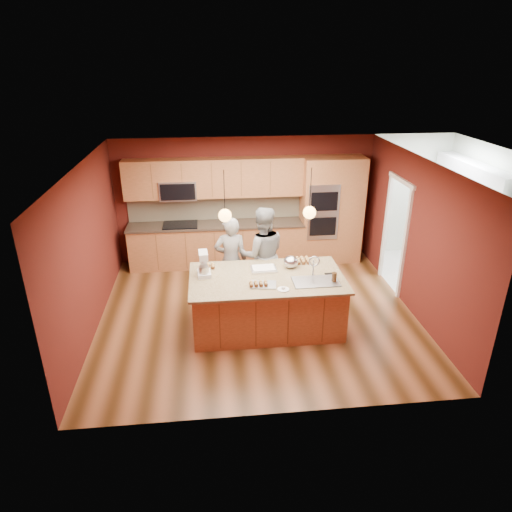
{
  "coord_description": "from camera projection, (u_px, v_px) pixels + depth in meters",
  "views": [
    {
      "loc": [
        -0.78,
        -6.99,
        4.23
      ],
      "look_at": [
        -0.04,
        -0.1,
        1.16
      ],
      "focal_mm": 32.0,
      "sensor_mm": 36.0,
      "label": 1
    }
  ],
  "objects": [
    {
      "name": "laundry_room",
      "position": [
        472.0,
        183.0,
        8.88
      ],
      "size": [
        2.6,
        2.7,
        2.7
      ],
      "color": "silver",
      "rests_on": "ground"
    },
    {
      "name": "pendant_right",
      "position": [
        309.0,
        212.0,
        7.03
      ],
      "size": [
        0.2,
        0.2,
        0.8
      ],
      "color": "black",
      "rests_on": "ceiling"
    },
    {
      "name": "pendant_left",
      "position": [
        225.0,
        215.0,
        6.91
      ],
      "size": [
        0.2,
        0.2,
        0.8
      ],
      "color": "black",
      "rests_on": "ceiling"
    },
    {
      "name": "dryer",
      "position": [
        445.0,
        244.0,
        9.7
      ],
      "size": [
        0.68,
        0.7,
        1.09
      ],
      "primitive_type": "cube",
      "rotation": [
        0.0,
        0.0,
        -0.01
      ],
      "color": "silver",
      "rests_on": "floor"
    },
    {
      "name": "wall_left",
      "position": [
        88.0,
        250.0,
        7.33
      ],
      "size": [
        0.0,
        5.0,
        5.0
      ],
      "primitive_type": "plane",
      "rotation": [
        1.57,
        0.0,
        1.57
      ],
      "color": "#511812",
      "rests_on": "ground"
    },
    {
      "name": "cupcakes_rack",
      "position": [
        258.0,
        284.0,
        7.08
      ],
      "size": [
        0.3,
        0.15,
        0.07
      ],
      "primitive_type": null,
      "color": "tan",
      "rests_on": "island"
    },
    {
      "name": "ceiling",
      "position": [
        258.0,
        163.0,
        7.06
      ],
      "size": [
        5.5,
        5.5,
        0.0
      ],
      "primitive_type": "plane",
      "rotation": [
        3.14,
        0.0,
        0.0
      ],
      "color": "silver",
      "rests_on": "ground"
    },
    {
      "name": "tumbler",
      "position": [
        334.0,
        277.0,
        7.22
      ],
      "size": [
        0.08,
        0.08,
        0.16
      ],
      "primitive_type": "cylinder",
      "color": "#3A2512",
      "rests_on": "island"
    },
    {
      "name": "island",
      "position": [
        268.0,
        301.0,
        7.59
      ],
      "size": [
        2.51,
        1.41,
        1.3
      ],
      "color": "#925830",
      "rests_on": "floor"
    },
    {
      "name": "plate",
      "position": [
        283.0,
        289.0,
        7.0
      ],
      "size": [
        0.18,
        0.18,
        0.01
      ],
      "primitive_type": "cylinder",
      "color": "white",
      "rests_on": "island"
    },
    {
      "name": "stand_mixer",
      "position": [
        204.0,
        265.0,
        7.4
      ],
      "size": [
        0.23,
        0.31,
        0.41
      ],
      "rotation": [
        0.0,
        0.0,
        0.06
      ],
      "color": "silver",
      "rests_on": "island"
    },
    {
      "name": "washer",
      "position": [
        462.0,
        259.0,
        9.09
      ],
      "size": [
        0.67,
        0.69,
        1.0
      ],
      "primitive_type": "cube",
      "rotation": [
        0.0,
        0.0,
        -0.09
      ],
      "color": "silver",
      "rests_on": "floor"
    },
    {
      "name": "cooling_rack",
      "position": [
        263.0,
        285.0,
        7.14
      ],
      "size": [
        0.44,
        0.34,
        0.02
      ],
      "primitive_type": "cube",
      "rotation": [
        0.0,
        0.0,
        -0.16
      ],
      "color": "#ADB0B4",
      "rests_on": "island"
    },
    {
      "name": "person_left",
      "position": [
        231.0,
        260.0,
        8.26
      ],
      "size": [
        0.61,
        0.41,
        1.64
      ],
      "primitive_type": "imported",
      "rotation": [
        0.0,
        0.0,
        3.16
      ],
      "color": "black",
      "rests_on": "floor"
    },
    {
      "name": "cupcakes_left",
      "position": [
        210.0,
        266.0,
        7.71
      ],
      "size": [
        0.16,
        0.16,
        0.07
      ],
      "primitive_type": null,
      "color": "tan",
      "rests_on": "island"
    },
    {
      "name": "doorway_trim",
      "position": [
        395.0,
        236.0,
        8.72
      ],
      "size": [
        0.08,
        1.11,
        2.2
      ],
      "primitive_type": null,
      "color": "white",
      "rests_on": "wall_right"
    },
    {
      "name": "wall_front",
      "position": [
        281.0,
        324.0,
        5.33
      ],
      "size": [
        5.5,
        0.0,
        5.5
      ],
      "primitive_type": "plane",
      "rotation": [
        -1.57,
        0.0,
        0.0
      ],
      "color": "#511812",
      "rests_on": "ground"
    },
    {
      "name": "cabinet_run",
      "position": [
        214.0,
        221.0,
        9.73
      ],
      "size": [
        3.74,
        0.64,
        2.3
      ],
      "color": "#925830",
      "rests_on": "floor"
    },
    {
      "name": "floor",
      "position": [
        258.0,
        313.0,
        8.15
      ],
      "size": [
        5.5,
        5.5,
        0.0
      ],
      "primitive_type": "plane",
      "color": "#41260F",
      "rests_on": "ground"
    },
    {
      "name": "oven_column",
      "position": [
        331.0,
        210.0,
        9.86
      ],
      "size": [
        1.3,
        0.62,
        2.3
      ],
      "color": "#925830",
      "rests_on": "floor"
    },
    {
      "name": "person_right",
      "position": [
        262.0,
        255.0,
        8.29
      ],
      "size": [
        0.89,
        0.7,
        1.8
      ],
      "primitive_type": "imported",
      "rotation": [
        0.0,
        0.0,
        3.16
      ],
      "color": "gray",
      "rests_on": "floor"
    },
    {
      "name": "wall_back",
      "position": [
        245.0,
        200.0,
        9.88
      ],
      "size": [
        5.5,
        0.0,
        5.5
      ],
      "primitive_type": "plane",
      "rotation": [
        1.57,
        0.0,
        0.0
      ],
      "color": "#511812",
      "rests_on": "ground"
    },
    {
      "name": "wall_right",
      "position": [
        416.0,
        237.0,
        7.87
      ],
      "size": [
        0.0,
        5.0,
        5.0
      ],
      "primitive_type": "plane",
      "rotation": [
        1.57,
        0.0,
        -1.57
      ],
      "color": "#511812",
      "rests_on": "ground"
    },
    {
      "name": "phone",
      "position": [
        329.0,
        274.0,
        7.5
      ],
      "size": [
        0.13,
        0.08,
        0.01
      ],
      "primitive_type": "cube",
      "rotation": [
        0.0,
        0.0,
        0.06
      ],
      "color": "black",
      "rests_on": "island"
    },
    {
      "name": "sheet_cake",
      "position": [
        264.0,
        269.0,
        7.64
      ],
      "size": [
        0.44,
        0.33,
        0.05
      ],
      "rotation": [
        0.0,
        0.0,
        0.04
      ],
      "color": "white",
      "rests_on": "island"
    },
    {
      "name": "cupcakes_right",
      "position": [
        303.0,
        260.0,
        7.92
      ],
      "size": [
        0.25,
        0.25,
        0.08
      ],
      "primitive_type": null,
      "color": "tan",
      "rests_on": "island"
    },
    {
      "name": "mixing_bowl",
      "position": [
        291.0,
        262.0,
        7.7
      ],
      "size": [
        0.25,
        0.25,
        0.21
      ],
      "primitive_type": "ellipsoid",
      "color": "silver",
      "rests_on": "island"
    }
  ]
}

